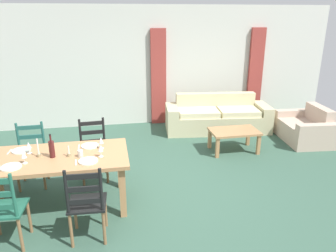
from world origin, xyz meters
name	(u,v)px	position (x,y,z in m)	size (l,w,h in m)	color
ground_plane	(153,192)	(0.00, 0.00, -0.01)	(9.60, 9.60, 0.02)	#365847
wall_far	(132,67)	(0.00, 3.30, 1.35)	(9.60, 0.16, 2.70)	silver
curtain_panel_left	(158,78)	(0.60, 3.16, 1.10)	(0.35, 0.08, 2.20)	#9D3A33
curtain_panel_right	(255,74)	(3.00, 3.16, 1.10)	(0.35, 0.08, 2.20)	#9D3A33
dining_table	(54,162)	(-1.30, -0.15, 0.66)	(1.90, 0.96, 0.75)	#B48052
dining_chair_near_left	(3,210)	(-1.76, -0.87, 0.48)	(0.44, 0.42, 0.96)	#215D48
dining_chair_near_right	(87,204)	(-0.87, -0.92, 0.48)	(0.44, 0.42, 0.96)	black
dining_chair_far_left	(32,155)	(-1.76, 0.58, 0.48)	(0.43, 0.41, 0.96)	#235B52
dining_chair_far_right	(94,150)	(-0.84, 0.61, 0.48)	(0.44, 0.42, 0.96)	black
dinner_plate_near_left	(11,167)	(-1.75, -0.40, 0.76)	(0.24, 0.24, 0.02)	white
dinner_plate_near_right	(88,161)	(-0.85, -0.40, 0.76)	(0.24, 0.24, 0.02)	white
fork_near_right	(76,162)	(-1.00, -0.40, 0.75)	(0.02, 0.17, 0.01)	silver
dinner_plate_far_left	(21,151)	(-1.75, 0.10, 0.76)	(0.24, 0.24, 0.02)	white
fork_far_left	(9,152)	(-1.90, 0.10, 0.75)	(0.02, 0.17, 0.01)	silver
dinner_plate_far_right	(90,146)	(-0.85, 0.10, 0.76)	(0.24, 0.24, 0.02)	white
fork_far_right	(79,147)	(-1.00, 0.10, 0.75)	(0.02, 0.17, 0.01)	silver
wine_bottle	(52,149)	(-1.31, -0.18, 0.87)	(0.07, 0.07, 0.32)	#471919
wine_glass_near_left	(24,155)	(-1.62, -0.30, 0.86)	(0.06, 0.06, 0.16)	white
wine_glass_near_right	(100,149)	(-0.70, -0.27, 0.86)	(0.06, 0.06, 0.16)	white
wine_glass_far_left	(28,146)	(-1.63, 0.01, 0.86)	(0.06, 0.06, 0.16)	white
wine_glass_far_right	(101,141)	(-0.70, 0.00, 0.86)	(0.06, 0.06, 0.16)	white
coffee_cup_primary	(80,154)	(-0.96, -0.23, 0.80)	(0.07, 0.07, 0.09)	beige
candle_tall	(39,152)	(-1.48, -0.13, 0.82)	(0.05, 0.05, 0.25)	#998C66
candle_short	(69,154)	(-1.10, -0.19, 0.79)	(0.05, 0.05, 0.14)	#998C66
couch	(217,117)	(1.80, 2.42, 0.29)	(2.35, 1.04, 0.80)	beige
coffee_table	(234,134)	(1.73, 1.21, 0.36)	(0.90, 0.56, 0.42)	#B48052
armchair_upholstered	(307,129)	(3.42, 1.45, 0.25)	(0.90, 1.23, 0.72)	#C6AC96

